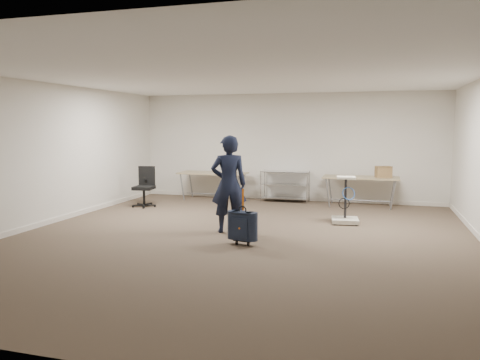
% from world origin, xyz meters
% --- Properties ---
extents(ground, '(9.00, 9.00, 0.00)m').
position_xyz_m(ground, '(0.00, 0.00, 0.00)').
color(ground, '#413327').
rests_on(ground, ground).
extents(room_shell, '(8.00, 9.00, 9.00)m').
position_xyz_m(room_shell, '(0.00, 1.38, 0.05)').
color(room_shell, beige).
rests_on(room_shell, ground).
extents(folding_table_left, '(1.80, 0.75, 0.73)m').
position_xyz_m(folding_table_left, '(-1.90, 3.95, 0.68)').
color(folding_table_left, '#8D7A56').
rests_on(folding_table_left, ground).
extents(folding_table_right, '(1.80, 0.75, 0.73)m').
position_xyz_m(folding_table_right, '(1.90, 3.95, 0.68)').
color(folding_table_right, '#8D7A56').
rests_on(folding_table_right, ground).
extents(wire_shelf, '(1.22, 0.47, 0.80)m').
position_xyz_m(wire_shelf, '(0.00, 4.20, 0.44)').
color(wire_shelf, '#BBBDC2').
rests_on(wire_shelf, ground).
extents(person, '(0.76, 0.64, 1.79)m').
position_xyz_m(person, '(-0.33, 0.42, 0.89)').
color(person, black).
rests_on(person, ground).
extents(suitcase, '(0.37, 0.26, 0.93)m').
position_xyz_m(suitcase, '(0.17, -0.41, 0.32)').
color(suitcase, black).
rests_on(suitcase, ground).
extents(office_chair, '(0.59, 0.59, 0.97)m').
position_xyz_m(office_chair, '(-3.15, 2.50, 0.29)').
color(office_chair, black).
rests_on(office_chair, ground).
extents(equipment_cart, '(0.57, 0.57, 0.95)m').
position_xyz_m(equipment_cart, '(1.68, 1.83, 0.25)').
color(equipment_cart, beige).
rests_on(equipment_cart, ground).
extents(cardboard_box, '(0.41, 0.35, 0.26)m').
position_xyz_m(cardboard_box, '(2.42, 3.98, 0.86)').
color(cardboard_box, olive).
rests_on(cardboard_box, folding_table_right).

